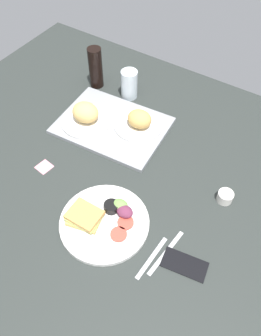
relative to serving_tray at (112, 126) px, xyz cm
name	(u,v)px	position (x,y,z in cm)	size (l,w,h in cm)	color
ground_plane	(122,180)	(18.56, -20.53, -2.30)	(190.00, 150.00, 3.00)	#282D2B
serving_tray	(112,126)	(0.00, 0.00, 0.00)	(45.00, 33.00, 1.60)	gray
bread_plate_near	(86,116)	(-10.06, -4.78, 4.26)	(21.24, 21.24, 9.31)	white
bread_plate_far	(139,122)	(10.42, 4.79, 3.72)	(20.42, 20.42, 8.44)	white
plate_with_salad	(103,220)	(23.98, -40.03, 0.82)	(30.82, 30.82, 5.40)	white
drinking_glass	(129,84)	(-4.90, 21.13, 5.94)	(7.51, 7.51, 13.48)	silver
soda_bottle	(96,68)	(-22.40, 19.68, 8.97)	(6.40, 6.40, 19.54)	black
espresso_cup	(225,197)	(55.37, -8.96, 1.20)	(5.60, 5.60, 4.00)	silver
fork	(152,258)	(44.62, -42.44, -0.55)	(17.00, 1.40, 0.50)	#B7B7BC
knife	(166,253)	(47.62, -38.44, -0.55)	(19.00, 1.40, 0.50)	#B7B7BC
cell_phone	(185,264)	(54.53, -38.71, -0.40)	(14.40, 7.20, 0.80)	black
sticky_note	(44,167)	(-9.85, -32.59, -0.74)	(5.60, 5.60, 0.12)	pink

